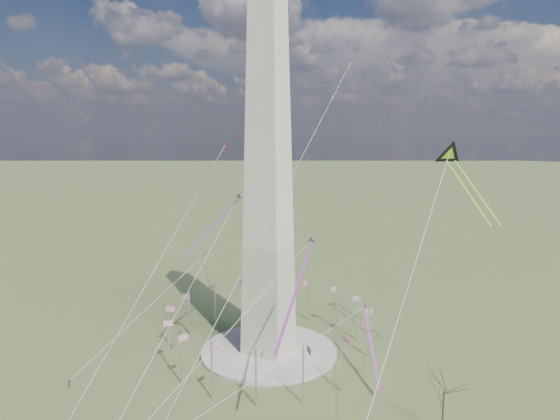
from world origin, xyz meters
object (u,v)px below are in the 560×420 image
at_px(washington_monument, 268,172).
at_px(person_west, 70,383).
at_px(tree_near, 444,388).
at_px(kite_delta_black, 452,159).

distance_m(washington_monument, person_west, 67.87).
bearing_deg(person_west, tree_near, -156.00).
distance_m(person_west, kite_delta_black, 103.60).
relative_size(tree_near, kite_delta_black, 0.73).
height_order(person_west, kite_delta_black, kite_delta_black).
bearing_deg(kite_delta_black, tree_near, 59.21).
distance_m(washington_monument, kite_delta_black, 44.43).
bearing_deg(washington_monument, kite_delta_black, 20.52).
bearing_deg(washington_monument, person_west, -131.05).
bearing_deg(tree_near, person_west, -166.15).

